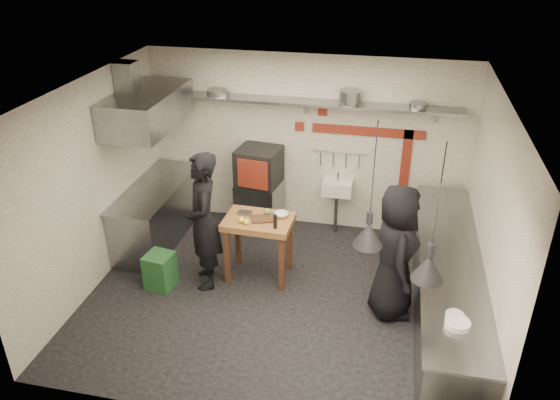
% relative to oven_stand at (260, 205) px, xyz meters
% --- Properties ---
extents(floor, '(5.00, 5.00, 0.00)m').
position_rel_oven_stand_xyz_m(floor, '(0.69, -1.79, -0.40)').
color(floor, black).
rests_on(floor, ground).
extents(ceiling, '(5.00, 5.00, 0.00)m').
position_rel_oven_stand_xyz_m(ceiling, '(0.69, -1.79, 2.40)').
color(ceiling, silver).
rests_on(ceiling, floor).
extents(wall_back, '(5.00, 0.04, 2.80)m').
position_rel_oven_stand_xyz_m(wall_back, '(0.69, 0.31, 1.00)').
color(wall_back, silver).
rests_on(wall_back, floor).
extents(wall_front, '(5.00, 0.04, 2.80)m').
position_rel_oven_stand_xyz_m(wall_front, '(0.69, -3.89, 1.00)').
color(wall_front, silver).
rests_on(wall_front, floor).
extents(wall_left, '(0.04, 4.20, 2.80)m').
position_rel_oven_stand_xyz_m(wall_left, '(-1.81, -1.79, 1.00)').
color(wall_left, silver).
rests_on(wall_left, floor).
extents(wall_right, '(0.04, 4.20, 2.80)m').
position_rel_oven_stand_xyz_m(wall_right, '(3.19, -1.79, 1.00)').
color(wall_right, silver).
rests_on(wall_right, floor).
extents(red_band_horiz, '(1.70, 0.02, 0.14)m').
position_rel_oven_stand_xyz_m(red_band_horiz, '(1.64, 0.29, 1.28)').
color(red_band_horiz, maroon).
rests_on(red_band_horiz, wall_back).
extents(red_band_vert, '(0.14, 0.02, 1.10)m').
position_rel_oven_stand_xyz_m(red_band_vert, '(2.24, 0.29, 0.80)').
color(red_band_vert, maroon).
rests_on(red_band_vert, wall_back).
extents(red_tile_a, '(0.14, 0.02, 0.14)m').
position_rel_oven_stand_xyz_m(red_tile_a, '(0.94, 0.29, 1.55)').
color(red_tile_a, maroon).
rests_on(red_tile_a, wall_back).
extents(red_tile_b, '(0.14, 0.02, 0.14)m').
position_rel_oven_stand_xyz_m(red_tile_b, '(0.59, 0.29, 1.28)').
color(red_tile_b, maroon).
rests_on(red_tile_b, wall_back).
extents(back_shelf, '(4.60, 0.34, 0.04)m').
position_rel_oven_stand_xyz_m(back_shelf, '(0.69, 0.13, 1.72)').
color(back_shelf, slate).
rests_on(back_shelf, wall_back).
extents(shelf_bracket_left, '(0.04, 0.06, 0.24)m').
position_rel_oven_stand_xyz_m(shelf_bracket_left, '(-1.21, 0.28, 1.62)').
color(shelf_bracket_left, slate).
rests_on(shelf_bracket_left, wall_back).
extents(shelf_bracket_mid, '(0.04, 0.06, 0.24)m').
position_rel_oven_stand_xyz_m(shelf_bracket_mid, '(0.69, 0.28, 1.62)').
color(shelf_bracket_mid, slate).
rests_on(shelf_bracket_mid, wall_back).
extents(shelf_bracket_right, '(0.04, 0.06, 0.24)m').
position_rel_oven_stand_xyz_m(shelf_bracket_right, '(2.59, 0.28, 1.62)').
color(shelf_bracket_right, slate).
rests_on(shelf_bracket_right, wall_back).
extents(pan_far_left, '(0.40, 0.40, 0.09)m').
position_rel_oven_stand_xyz_m(pan_far_left, '(-0.66, 0.13, 1.79)').
color(pan_far_left, slate).
rests_on(pan_far_left, back_shelf).
extents(pan_mid_left, '(0.25, 0.25, 0.07)m').
position_rel_oven_stand_xyz_m(pan_mid_left, '(-0.59, 0.13, 1.78)').
color(pan_mid_left, slate).
rests_on(pan_mid_left, back_shelf).
extents(stock_pot, '(0.40, 0.40, 0.20)m').
position_rel_oven_stand_xyz_m(stock_pot, '(1.35, 0.13, 1.84)').
color(stock_pot, slate).
rests_on(stock_pot, back_shelf).
extents(pan_right, '(0.26, 0.26, 0.08)m').
position_rel_oven_stand_xyz_m(pan_right, '(2.31, 0.13, 1.78)').
color(pan_right, slate).
rests_on(pan_right, back_shelf).
extents(oven_stand, '(0.74, 0.69, 0.80)m').
position_rel_oven_stand_xyz_m(oven_stand, '(0.00, 0.00, 0.00)').
color(oven_stand, slate).
rests_on(oven_stand, floor).
extents(combi_oven, '(0.71, 0.68, 0.58)m').
position_rel_oven_stand_xyz_m(combi_oven, '(0.00, -0.01, 0.69)').
color(combi_oven, black).
rests_on(combi_oven, oven_stand).
extents(oven_door, '(0.49, 0.09, 0.46)m').
position_rel_oven_stand_xyz_m(oven_door, '(-0.01, -0.34, 0.69)').
color(oven_door, maroon).
rests_on(oven_door, combi_oven).
extents(oven_glass, '(0.39, 0.07, 0.34)m').
position_rel_oven_stand_xyz_m(oven_glass, '(-0.05, -0.32, 0.69)').
color(oven_glass, black).
rests_on(oven_glass, oven_door).
extents(hand_sink, '(0.46, 0.34, 0.22)m').
position_rel_oven_stand_xyz_m(hand_sink, '(1.24, 0.13, 0.38)').
color(hand_sink, silver).
rests_on(hand_sink, wall_back).
extents(sink_tap, '(0.03, 0.03, 0.14)m').
position_rel_oven_stand_xyz_m(sink_tap, '(1.24, 0.13, 0.56)').
color(sink_tap, slate).
rests_on(sink_tap, hand_sink).
extents(sink_drain, '(0.06, 0.06, 0.66)m').
position_rel_oven_stand_xyz_m(sink_drain, '(1.24, 0.09, -0.06)').
color(sink_drain, slate).
rests_on(sink_drain, floor).
extents(utensil_rail, '(0.90, 0.02, 0.02)m').
position_rel_oven_stand_xyz_m(utensil_rail, '(1.24, 0.27, 0.92)').
color(utensil_rail, slate).
rests_on(utensil_rail, wall_back).
extents(counter_right, '(0.70, 3.80, 0.90)m').
position_rel_oven_stand_xyz_m(counter_right, '(2.84, -1.79, 0.05)').
color(counter_right, slate).
rests_on(counter_right, floor).
extents(counter_right_top, '(0.76, 3.90, 0.03)m').
position_rel_oven_stand_xyz_m(counter_right_top, '(2.84, -1.79, 0.52)').
color(counter_right_top, slate).
rests_on(counter_right_top, counter_right).
extents(plate_stack, '(0.30, 0.30, 0.07)m').
position_rel_oven_stand_xyz_m(plate_stack, '(2.81, -3.08, 0.56)').
color(plate_stack, silver).
rests_on(plate_stack, counter_right_top).
extents(small_bowl_right, '(0.23, 0.23, 0.05)m').
position_rel_oven_stand_xyz_m(small_bowl_right, '(2.79, -2.95, 0.56)').
color(small_bowl_right, silver).
rests_on(small_bowl_right, counter_right_top).
extents(counter_left, '(0.70, 1.90, 0.90)m').
position_rel_oven_stand_xyz_m(counter_left, '(-1.46, -0.74, 0.05)').
color(counter_left, slate).
rests_on(counter_left, floor).
extents(counter_left_top, '(0.76, 2.00, 0.03)m').
position_rel_oven_stand_xyz_m(counter_left_top, '(-1.46, -0.74, 0.52)').
color(counter_left_top, slate).
rests_on(counter_left_top, counter_left).
extents(extractor_hood, '(0.78, 1.60, 0.50)m').
position_rel_oven_stand_xyz_m(extractor_hood, '(-1.41, -0.74, 1.75)').
color(extractor_hood, slate).
rests_on(extractor_hood, ceiling).
extents(hood_duct, '(0.28, 0.28, 0.50)m').
position_rel_oven_stand_xyz_m(hood_duct, '(-1.66, -0.74, 2.15)').
color(hood_duct, slate).
rests_on(hood_duct, ceiling).
extents(green_bin, '(0.40, 0.40, 0.50)m').
position_rel_oven_stand_xyz_m(green_bin, '(-0.93, -1.89, -0.15)').
color(green_bin, '#215829').
rests_on(green_bin, floor).
extents(prep_table, '(0.94, 0.67, 0.92)m').
position_rel_oven_stand_xyz_m(prep_table, '(0.33, -1.36, 0.06)').
color(prep_table, olive).
rests_on(prep_table, floor).
extents(cutting_board, '(0.37, 0.32, 0.02)m').
position_rel_oven_stand_xyz_m(cutting_board, '(0.40, -1.36, 0.53)').
color(cutting_board, '#492B1A').
rests_on(cutting_board, prep_table).
extents(pepper_mill, '(0.07, 0.07, 0.20)m').
position_rel_oven_stand_xyz_m(pepper_mill, '(0.61, -1.55, 0.62)').
color(pepper_mill, black).
rests_on(pepper_mill, prep_table).
extents(lemon_a, '(0.09, 0.09, 0.08)m').
position_rel_oven_stand_xyz_m(lemon_a, '(0.14, -1.50, 0.56)').
color(lemon_a, yellow).
rests_on(lemon_a, prep_table).
extents(lemon_b, '(0.08, 0.08, 0.07)m').
position_rel_oven_stand_xyz_m(lemon_b, '(0.21, -1.54, 0.56)').
color(lemon_b, yellow).
rests_on(lemon_b, prep_table).
extents(veg_ball, '(0.11, 0.11, 0.10)m').
position_rel_oven_stand_xyz_m(veg_ball, '(0.42, -1.22, 0.57)').
color(veg_ball, '#52812E').
rests_on(veg_ball, prep_table).
extents(steel_tray, '(0.19, 0.13, 0.03)m').
position_rel_oven_stand_xyz_m(steel_tray, '(0.12, -1.26, 0.54)').
color(steel_tray, slate).
rests_on(steel_tray, prep_table).
extents(bowl, '(0.24, 0.24, 0.06)m').
position_rel_oven_stand_xyz_m(bowl, '(0.62, -1.23, 0.55)').
color(bowl, silver).
rests_on(bowl, prep_table).
extents(heat_lamp_near, '(0.35, 0.35, 1.42)m').
position_rel_oven_stand_xyz_m(heat_lamp_near, '(1.84, -2.47, 1.69)').
color(heat_lamp_near, black).
rests_on(heat_lamp_near, ceiling).
extents(heat_lamp_far, '(0.35, 0.35, 1.46)m').
position_rel_oven_stand_xyz_m(heat_lamp_far, '(2.46, -2.92, 1.67)').
color(heat_lamp_far, black).
rests_on(heat_lamp_far, ceiling).
extents(chef_left, '(0.70, 0.83, 1.94)m').
position_rel_oven_stand_xyz_m(chef_left, '(-0.34, -1.67, 0.57)').
color(chef_left, black).
rests_on(chef_left, floor).
extents(chef_right, '(0.72, 0.96, 1.78)m').
position_rel_oven_stand_xyz_m(chef_right, '(2.17, -1.77, 0.49)').
color(chef_right, black).
rests_on(chef_right, floor).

